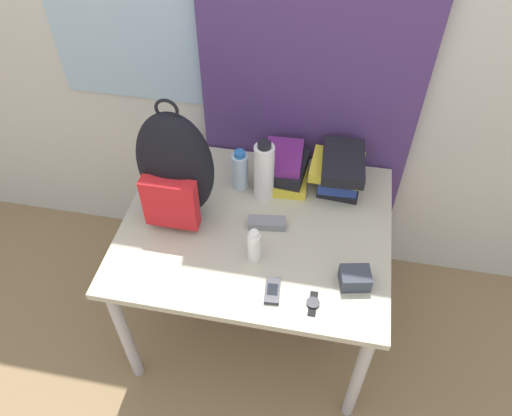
% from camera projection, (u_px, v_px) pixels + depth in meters
% --- Properties ---
extents(ground_plane, '(12.00, 12.00, 0.00)m').
position_uv_depth(ground_plane, '(237.00, 402.00, 2.23)').
color(ground_plane, '#8C704C').
extents(wall_back, '(6.00, 0.06, 2.50)m').
position_uv_depth(wall_back, '(280.00, 35.00, 1.97)').
color(wall_back, beige).
rests_on(wall_back, ground_plane).
extents(curtain_blue, '(0.91, 0.04, 2.50)m').
position_uv_depth(curtain_blue, '(313.00, 45.00, 1.91)').
color(curtain_blue, '#4C336B').
rests_on(curtain_blue, ground_plane).
extents(desk, '(1.07, 0.88, 0.70)m').
position_uv_depth(desk, '(256.00, 238.00, 2.07)').
color(desk, '#B7B299').
rests_on(desk, ground_plane).
extents(backpack, '(0.30, 0.22, 0.55)m').
position_uv_depth(backpack, '(175.00, 170.00, 1.89)').
color(backpack, black).
rests_on(backpack, desk).
extents(book_stack_left, '(0.22, 0.26, 0.13)m').
position_uv_depth(book_stack_left, '(283.00, 168.00, 2.15)').
color(book_stack_left, yellow).
rests_on(book_stack_left, desk).
extents(book_stack_center, '(0.23, 0.27, 0.17)m').
position_uv_depth(book_stack_center, '(340.00, 170.00, 2.10)').
color(book_stack_center, black).
rests_on(book_stack_center, desk).
extents(water_bottle, '(0.07, 0.07, 0.19)m').
position_uv_depth(water_bottle, '(240.00, 171.00, 2.10)').
color(water_bottle, silver).
rests_on(water_bottle, desk).
extents(sports_bottle, '(0.08, 0.08, 0.29)m').
position_uv_depth(sports_bottle, '(264.00, 171.00, 2.03)').
color(sports_bottle, white).
rests_on(sports_bottle, desk).
extents(sunscreen_bottle, '(0.05, 0.05, 0.15)m').
position_uv_depth(sunscreen_bottle, '(254.00, 246.00, 1.84)').
color(sunscreen_bottle, white).
rests_on(sunscreen_bottle, desk).
extents(cell_phone, '(0.06, 0.11, 0.02)m').
position_uv_depth(cell_phone, '(272.00, 291.00, 1.78)').
color(cell_phone, '#2D2D33').
rests_on(cell_phone, desk).
extents(sunglasses_case, '(0.16, 0.07, 0.04)m').
position_uv_depth(sunglasses_case, '(267.00, 223.00, 1.99)').
color(sunglasses_case, gray).
rests_on(sunglasses_case, desk).
extents(camera_pouch, '(0.12, 0.11, 0.06)m').
position_uv_depth(camera_pouch, '(355.00, 278.00, 1.79)').
color(camera_pouch, '#383D47').
rests_on(camera_pouch, desk).
extents(wristwatch, '(0.05, 0.10, 0.01)m').
position_uv_depth(wristwatch, '(313.00, 303.00, 1.75)').
color(wristwatch, black).
rests_on(wristwatch, desk).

